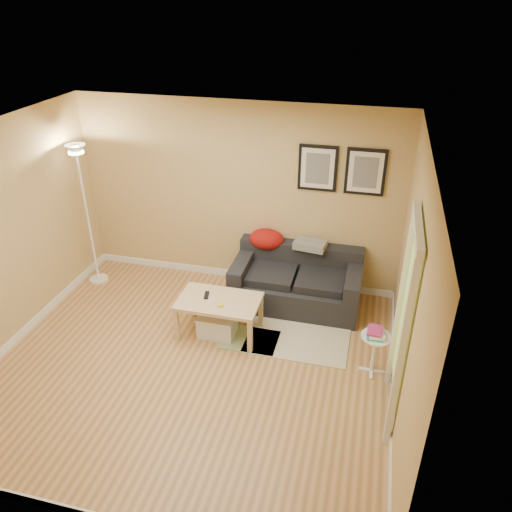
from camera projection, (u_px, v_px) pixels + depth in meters
name	position (u px, v px, depth m)	size (l,w,h in m)	color
floor	(192.00, 364.00, 5.75)	(4.50, 4.50, 0.00)	tan
ceiling	(174.00, 143.00, 4.49)	(4.50, 4.50, 0.00)	white
wall_back	(238.00, 196.00, 6.82)	(4.50, 4.50, 0.00)	tan
wall_front	(78.00, 409.00, 3.43)	(4.50, 4.50, 0.00)	tan
wall_right	(410.00, 297.00, 4.64)	(4.00, 4.00, 0.00)	tan
baseboard_back	(239.00, 274.00, 7.42)	(4.50, 0.02, 0.10)	white
baseboard_left	(23.00, 331.00, 6.21)	(0.02, 4.00, 0.10)	white
baseboard_right	(391.00, 395.00, 5.25)	(0.02, 4.00, 0.10)	white
sofa	(296.00, 280.00, 6.67)	(1.70, 0.90, 0.75)	black
red_throw	(266.00, 239.00, 6.85)	(0.48, 0.36, 0.28)	maroon
plaid_throw	(310.00, 245.00, 6.68)	(0.42, 0.26, 0.10)	tan
framed_print_left	(318.00, 168.00, 6.33)	(0.50, 0.04, 0.60)	black
framed_print_right	(366.00, 172.00, 6.20)	(0.50, 0.04, 0.60)	black
area_rug	(298.00, 339.00, 6.15)	(1.25, 0.85, 0.01)	beige
green_runner	(249.00, 339.00, 6.14)	(0.70, 0.50, 0.01)	#668C4C
coffee_table	(219.00, 317.00, 6.14)	(1.00, 0.61, 0.50)	#DAB985
remote_control	(207.00, 295.00, 6.10)	(0.05, 0.16, 0.02)	black
tape_roll	(220.00, 305.00, 5.90)	(0.07, 0.07, 0.03)	yellow
storage_bin	(217.00, 325.00, 6.18)	(0.46, 0.34, 0.29)	white
side_table	(374.00, 354.00, 5.53)	(0.33, 0.33, 0.50)	white
book_stack	(376.00, 333.00, 5.39)	(0.18, 0.24, 0.07)	teal
floor_lamp	(88.00, 220.00, 6.91)	(0.27, 0.27, 2.05)	white
doorway	(400.00, 329.00, 4.66)	(0.12, 1.01, 2.13)	white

